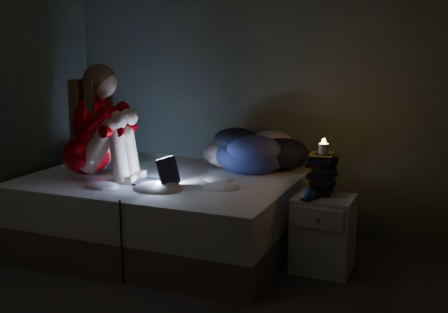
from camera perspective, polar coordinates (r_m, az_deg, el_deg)
The scene contains 11 objects.
wall_back at distance 4.93m, azimuth 3.54°, elevation 7.69°, with size 3.60×0.02×2.60m, color #474B3F.
bed at distance 4.59m, azimuth -6.18°, elevation -5.52°, with size 2.09×1.57×0.58m, color silver, non-canonical shape.
pillow at distance 5.03m, azimuth -12.55°, elevation 0.01°, with size 0.49×0.35×0.14m, color beige.
woman at distance 4.49m, azimuth -14.02°, elevation 3.52°, with size 0.56×0.37×0.91m, color #8F000C, non-canonical shape.
laptop at distance 4.23m, azimuth -7.27°, elevation -1.33°, with size 0.33×0.23×0.23m, color black, non-canonical shape.
clothes_pile at distance 4.63m, azimuth 2.71°, elevation 0.81°, with size 0.64×0.51×0.38m, color navy, non-canonical shape.
nightstand at distance 4.12m, azimuth 10.13°, elevation -7.75°, with size 0.41×0.37×0.55m, color silver.
book_stack at distance 4.08m, azimuth 10.06°, elevation -1.83°, with size 0.19×0.25×0.29m, color black, non-canonical shape.
candle at distance 4.04m, azimuth 10.15°, elevation 0.70°, with size 0.07×0.07×0.08m, color beige.
phone at distance 3.94m, azimuth 8.79°, elevation -4.30°, with size 0.07×0.14×0.01m, color black.
blue_orb at distance 3.93m, azimuth 8.77°, elevation -3.86°, with size 0.08×0.08×0.08m, color navy.
Camera 1 is at (1.60, -2.74, 1.62)m, focal length 44.62 mm.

